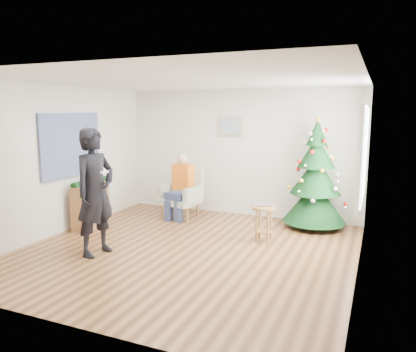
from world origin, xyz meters
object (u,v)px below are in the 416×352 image
at_px(christmas_tree, 315,178).
at_px(stool, 264,224).
at_px(standing_man, 95,192).
at_px(console, 91,204).
at_px(armchair, 182,200).

height_order(christmas_tree, stool, christmas_tree).
relative_size(standing_man, console, 1.92).
xyz_separation_m(christmas_tree, console, (-3.95, -1.50, -0.54)).
bearing_deg(console, armchair, 29.28).
xyz_separation_m(stool, console, (-3.31, -0.31, 0.09)).
distance_m(armchair, standing_man, 2.50).
distance_m(christmas_tree, standing_man, 3.94).
xyz_separation_m(stool, armchair, (-1.95, 0.86, 0.06)).
height_order(armchair, standing_man, standing_man).
xyz_separation_m(christmas_tree, armchair, (-2.59, -0.33, -0.57)).
bearing_deg(armchair, christmas_tree, 19.02).
relative_size(armchair, console, 1.00).
distance_m(armchair, console, 1.79).
xyz_separation_m(stool, standing_man, (-2.18, -1.57, 0.65)).
distance_m(stool, console, 3.32).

